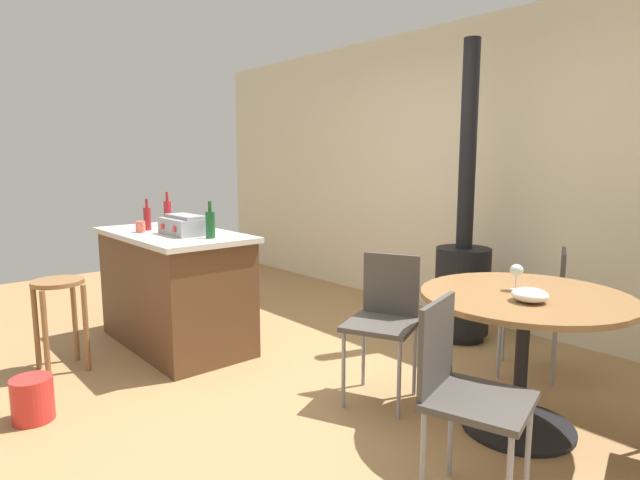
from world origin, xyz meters
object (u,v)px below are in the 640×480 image
object	(u,v)px
folding_chair_far	(541,301)
wood_stove	(463,270)
dining_table	(523,326)
folding_chair_left	(385,314)
folding_chair_right	(463,387)
wooden_stool	(59,304)
kitchen_island	(175,288)
cup_0	(182,224)
serving_bowl	(530,295)
toolbox	(186,225)
cup_1	(141,227)
bottle_2	(168,212)
wine_glass	(517,271)
bottle_1	(210,224)
bottle_0	(147,218)
plastic_bucket	(33,399)

from	to	relation	value
folding_chair_far	wood_stove	bearing A→B (deg)	163.30
dining_table	folding_chair_left	xyz separation A→B (m)	(-0.76, -0.26, -0.06)
folding_chair_right	wooden_stool	bearing A→B (deg)	-161.85
kitchen_island	cup_0	size ratio (longest dim) A/B	11.57
cup_0	serving_bowl	distance (m)	2.74
toolbox	dining_table	bearing A→B (deg)	19.02
cup_1	wooden_stool	bearing A→B (deg)	-79.59
dining_table	cup_1	world-z (taller)	cup_1
bottle_2	wine_glass	size ratio (longest dim) A/B	2.01
dining_table	wood_stove	bearing A→B (deg)	136.40
bottle_1	wood_stove	bearing A→B (deg)	62.24
wooden_stool	cup_0	xyz separation A→B (m)	(-0.08, 0.98, 0.47)
folding_chair_far	wine_glass	distance (m)	0.86
toolbox	folding_chair_left	bearing A→B (deg)	18.95
folding_chair_far	toolbox	xyz separation A→B (m)	(-2.00, -1.58, 0.45)
kitchen_island	wine_glass	world-z (taller)	kitchen_island
bottle_2	folding_chair_right	bearing A→B (deg)	-2.48
bottle_2	wooden_stool	bearing A→B (deg)	-67.95
folding_chair_left	bottle_1	world-z (taller)	bottle_1
folding_chair_left	folding_chair_right	bearing A→B (deg)	-29.68
wooden_stool	folding_chair_right	world-z (taller)	folding_chair_right
wood_stove	bottle_2	world-z (taller)	wood_stove
bottle_1	folding_chair_far	bearing A→B (deg)	41.92
folding_chair_far	wooden_stool	bearing A→B (deg)	-132.17
wood_stove	toolbox	size ratio (longest dim) A/B	6.00
toolbox	cup_0	bearing A→B (deg)	158.54
folding_chair_left	cup_1	distance (m)	2.06
wooden_stool	cup_1	bearing A→B (deg)	100.41
folding_chair_far	bottle_0	size ratio (longest dim) A/B	3.47
cup_0	wooden_stool	bearing A→B (deg)	-85.54
bottle_1	serving_bowl	world-z (taller)	bottle_1
folding_chair_left	bottle_1	xyz separation A→B (m)	(-1.25, -0.48, 0.48)
wooden_stool	folding_chair_left	world-z (taller)	folding_chair_left
folding_chair_far	wine_glass	bearing A→B (deg)	-73.90
dining_table	plastic_bucket	size ratio (longest dim) A/B	4.35
bottle_1	bottle_2	world-z (taller)	bottle_2
folding_chair_far	bottle_0	world-z (taller)	bottle_0
bottle_2	cup_1	world-z (taller)	bottle_2
cup_0	serving_bowl	bearing A→B (deg)	11.52
cup_1	serving_bowl	xyz separation A→B (m)	(2.72, 0.87, -0.15)
folding_chair_far	wine_glass	xyz separation A→B (m)	(0.22, -0.75, 0.35)
wooden_stool	wood_stove	xyz separation A→B (m)	(1.44, 2.68, 0.10)
toolbox	cup_0	distance (m)	0.31
dining_table	bottle_2	size ratio (longest dim) A/B	3.79
bottle_1	bottle_2	xyz separation A→B (m)	(-0.91, 0.10, 0.01)
dining_table	wood_stove	size ratio (longest dim) A/B	0.46
kitchen_island	wooden_stool	bearing A→B (deg)	-91.69
cup_0	folding_chair_left	bearing A→B (deg)	12.81
dining_table	folding_chair_right	distance (m)	0.80
folding_chair_left	wood_stove	distance (m)	1.32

